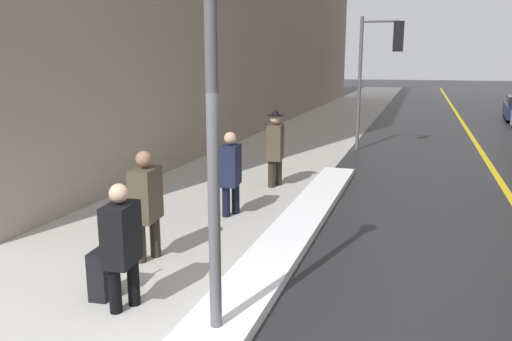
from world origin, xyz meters
TOP-DOWN VIEW (x-y plane):
  - sidewalk_slab at (-2.00, 15.00)m, footprint 4.00×80.00m
  - road_centre_stripe at (4.00, 15.00)m, footprint 0.16×80.00m
  - snow_bank_curb at (0.22, 4.26)m, footprint 0.75×9.33m
  - lamp_post at (0.24, 0.76)m, footprint 0.28×0.28m
  - traffic_light_near at (0.85, 12.69)m, footprint 1.31×0.41m
  - pedestrian_in_glasses at (-0.99, 1.00)m, footprint 0.33×0.51m
  - pedestrian_with_shoulder_bag at (-1.49, 2.39)m, footprint 0.36×0.74m
  - pedestrian_trailing at (-1.12, 4.72)m, footprint 0.35×0.53m
  - pedestrian_nearside at (-0.96, 7.09)m, footprint 0.38×0.57m
  - rolling_suitcase at (-1.39, 1.17)m, footprint 0.26×0.38m

SIDE VIEW (x-z plane):
  - road_centre_stripe at x=4.00m, z-range 0.00..0.00m
  - sidewalk_slab at x=-2.00m, z-range 0.00..0.01m
  - snow_bank_curb at x=0.22m, z-range 0.00..0.14m
  - rolling_suitcase at x=-1.39m, z-range -0.17..0.78m
  - pedestrian_in_glasses at x=-0.99m, z-range 0.08..1.57m
  - pedestrian_trailing at x=-1.12m, z-range 0.09..1.64m
  - pedestrian_with_shoulder_bag at x=-1.49m, z-range 0.09..1.68m
  - pedestrian_nearside at x=-0.96m, z-range 0.08..1.85m
  - lamp_post at x=0.24m, z-range 0.46..4.60m
  - traffic_light_near at x=0.85m, z-range 0.93..5.07m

